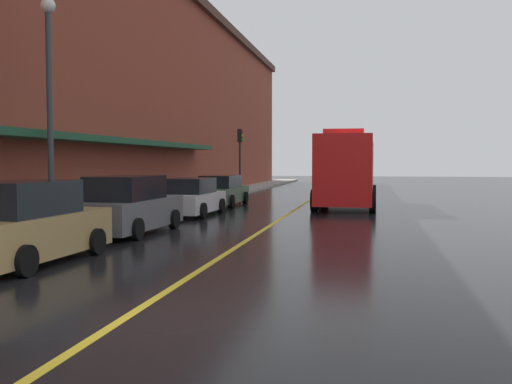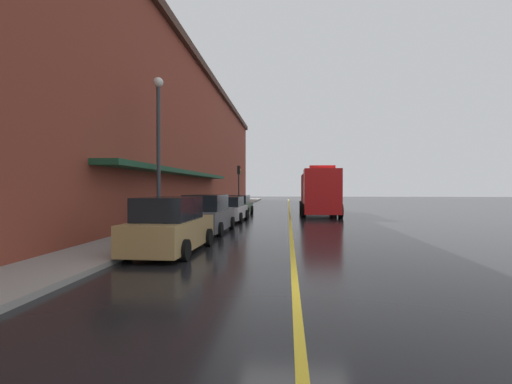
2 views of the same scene
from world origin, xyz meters
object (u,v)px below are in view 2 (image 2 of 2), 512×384
(parked_car_0, at_px, (170,227))
(parking_meter_1, at_px, (187,209))
(parked_car_3, at_px, (239,205))
(traffic_light_near, at_px, (239,178))
(fire_truck, at_px, (319,193))
(street_lamp_left, at_px, (158,137))
(parked_car_2, at_px, (229,209))
(parking_meter_0, at_px, (133,220))
(parked_car_1, at_px, (207,215))

(parked_car_0, relative_size, parking_meter_1, 3.45)
(parked_car_3, distance_m, traffic_light_near, 10.16)
(fire_truck, relative_size, street_lamp_left, 1.17)
(parking_meter_1, height_order, traffic_light_near, traffic_light_near)
(parked_car_0, height_order, parked_car_3, parked_car_0)
(parked_car_2, distance_m, fire_truck, 8.52)
(parked_car_2, distance_m, parking_meter_0, 11.59)
(parked_car_3, height_order, traffic_light_near, traffic_light_near)
(parked_car_0, relative_size, fire_truck, 0.57)
(fire_truck, distance_m, traffic_light_near, 12.30)
(parked_car_2, bearing_deg, street_lamp_left, 166.26)
(parked_car_2, bearing_deg, parked_car_0, -178.73)
(parked_car_1, distance_m, street_lamp_left, 4.23)
(parked_car_3, bearing_deg, parked_car_0, -179.05)
(parking_meter_1, bearing_deg, parked_car_0, -79.09)
(parked_car_3, relative_size, traffic_light_near, 1.11)
(parked_car_0, xyz_separation_m, parked_car_1, (0.03, 5.49, -0.01))
(parked_car_1, bearing_deg, parking_meter_0, 167.29)
(parking_meter_1, bearing_deg, fire_truck, 53.92)
(parking_meter_0, distance_m, parking_meter_1, 6.76)
(parked_car_1, distance_m, traffic_light_near, 21.61)
(fire_truck, xyz_separation_m, parking_meter_0, (-7.63, -17.24, -0.70))
(parked_car_2, bearing_deg, parked_car_3, 2.70)
(parking_meter_0, bearing_deg, parked_car_2, 82.95)
(street_lamp_left, height_order, traffic_light_near, street_lamp_left)
(parked_car_2, relative_size, parked_car_3, 0.89)
(parked_car_1, xyz_separation_m, street_lamp_left, (-1.96, -1.17, 3.56))
(parking_meter_0, relative_size, parking_meter_1, 1.00)
(parking_meter_0, relative_size, street_lamp_left, 0.19)
(parked_car_1, distance_m, parking_meter_1, 1.95)
(parking_meter_0, distance_m, street_lamp_left, 5.40)
(parked_car_3, height_order, fire_truck, fire_truck)
(traffic_light_near, bearing_deg, street_lamp_left, -91.67)
(fire_truck, relative_size, parking_meter_1, 6.10)
(parked_car_2, height_order, street_lamp_left, street_lamp_left)
(parked_car_0, relative_size, traffic_light_near, 1.07)
(parked_car_0, relative_size, street_lamp_left, 0.66)
(parking_meter_0, bearing_deg, parked_car_3, 85.54)
(parked_car_0, bearing_deg, traffic_light_near, 4.47)
(parking_meter_1, xyz_separation_m, traffic_light_near, (0.06, 20.07, 2.10))
(parked_car_1, xyz_separation_m, parked_car_3, (-0.03, 11.66, -0.11))
(street_lamp_left, distance_m, traffic_light_near, 22.67)
(fire_truck, bearing_deg, parking_meter_1, -35.63)
(parked_car_3, distance_m, parking_meter_0, 17.09)
(parked_car_2, xyz_separation_m, fire_truck, (6.21, 5.74, 1.02))
(parked_car_2, relative_size, parking_meter_1, 3.20)
(parked_car_1, relative_size, parking_meter_1, 3.65)
(parked_car_0, xyz_separation_m, parking_meter_1, (-1.33, 6.88, 0.21))
(fire_truck, xyz_separation_m, parking_meter_1, (-7.63, -10.48, -0.70))
(parked_car_3, bearing_deg, parking_meter_1, 173.60)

